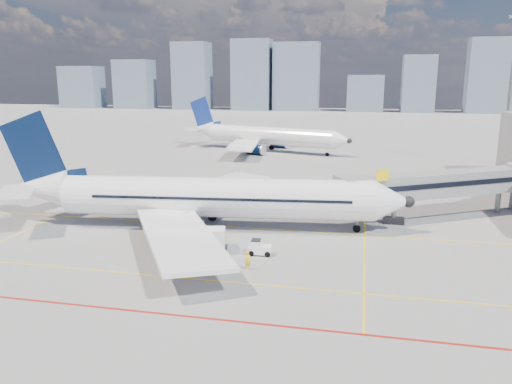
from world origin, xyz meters
TOP-DOWN VIEW (x-y plane):
  - ground at (0.00, 0.00)m, footprint 420.00×420.00m
  - apron_markings at (-0.58, -3.91)m, footprint 90.00×35.12m
  - jet_bridge at (23.51, 16.91)m, footprint 23.55×15.78m
  - floodlight_mast_ne at (38.00, 55.00)m, footprint 3.20×0.61m
  - distant_skyline at (-16.74, 190.00)m, footprint 255.79×15.72m
  - main_aircraft at (-2.77, 7.06)m, footprint 42.40×36.88m
  - second_aircraft at (-7.08, 62.12)m, footprint 37.14×31.70m
  - baggage_tug at (4.85, 0.41)m, footprint 2.05×1.30m
  - cargo_dolly at (-0.08, -0.07)m, footprint 4.36×2.61m
  - belt_loader at (-6.60, 5.64)m, footprint 5.76×3.24m
  - ramp_worker at (4.69, -3.17)m, footprint 0.64×0.67m

SIDE VIEW (x-z plane):
  - ground at x=0.00m, z-range 0.00..0.00m
  - apron_markings at x=-0.58m, z-range 0.00..0.01m
  - belt_loader at x=-6.60m, z-range -0.57..1.78m
  - baggage_tug at x=4.85m, z-range -0.03..1.36m
  - ramp_worker at x=4.69m, z-range 0.00..1.54m
  - cargo_dolly at x=-0.08m, z-range 0.11..2.34m
  - main_aircraft at x=-2.77m, z-range -2.99..9.42m
  - second_aircraft at x=-7.08m, z-range -2.33..8.78m
  - jet_bridge at x=23.51m, z-range 0.59..6.89m
  - distant_skyline at x=-16.74m, z-range -3.08..28.73m
  - floodlight_mast_ne at x=38.00m, z-range 0.86..26.31m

